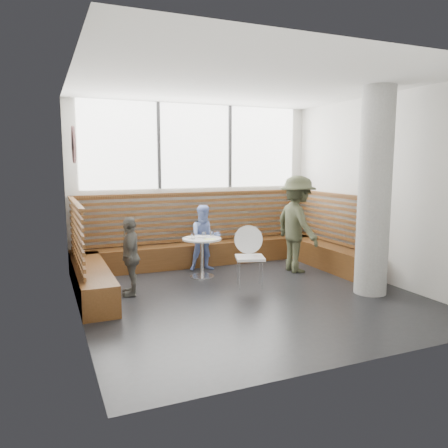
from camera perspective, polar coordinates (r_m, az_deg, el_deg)
name	(u,v)px	position (r m, az deg, el deg)	size (l,w,h in m)	color
room	(250,193)	(6.60, 3.36, 4.04)	(5.00, 5.00, 3.20)	silver
booth	(208,249)	(8.37, -2.06, -3.32)	(5.00, 2.50, 1.44)	#4B2C12
concrete_column	(374,193)	(7.14, 19.06, 3.91)	(0.50, 0.50, 3.20)	gray
wall_art	(74,145)	(6.32, -19.06, 9.77)	(0.50, 0.50, 0.03)	white
cafe_table	(202,249)	(7.85, -2.90, -3.31)	(0.70, 0.70, 0.72)	silver
cafe_chair	(248,251)	(7.31, 3.13, -3.54)	(0.48, 0.47, 1.01)	white
adult_man	(297,224)	(8.32, 9.53, -0.01)	(1.17, 0.67, 1.82)	#3C402A
child_back	(205,238)	(8.34, -2.50, -1.83)	(0.61, 0.48, 1.26)	#8098DE
child_left	(131,256)	(6.96, -12.10, -4.13)	(0.72, 0.30, 1.23)	#57564F
plate_near	(192,237)	(7.88, -4.22, -1.73)	(0.21, 0.21, 0.01)	white
plate_far	(202,237)	(7.92, -2.94, -1.67)	(0.18, 0.18, 0.01)	white
glass_left	(193,236)	(7.72, -4.08, -1.61)	(0.07, 0.07, 0.10)	white
glass_mid	(204,235)	(7.77, -2.63, -1.49)	(0.07, 0.07, 0.11)	white
glass_right	(212,234)	(7.94, -1.59, -1.30)	(0.07, 0.07, 0.11)	white
menu_card	(210,239)	(7.69, -1.81, -1.99)	(0.20, 0.14, 0.00)	#A5C64C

